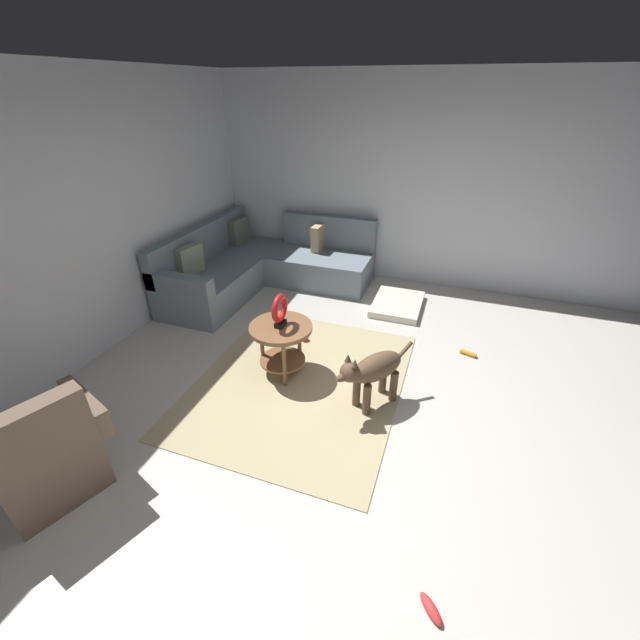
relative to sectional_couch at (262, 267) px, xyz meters
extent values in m
cube|color=beige|center=(-1.99, -2.01, -0.34)|extent=(6.00, 6.00, 0.10)
cube|color=silver|center=(-1.99, 0.93, 1.06)|extent=(6.00, 0.12, 2.70)
cube|color=silver|center=(0.95, -2.01, 1.06)|extent=(0.12, 6.00, 2.70)
cube|color=tan|center=(-1.84, -1.31, -0.29)|extent=(2.30, 1.90, 0.01)
cube|color=slate|center=(-0.26, 0.39, -0.08)|extent=(2.20, 0.85, 0.42)
cube|color=slate|center=(-0.26, 0.75, 0.36)|extent=(2.20, 0.14, 0.46)
cube|color=slate|center=(0.41, -0.73, -0.08)|extent=(0.85, 1.40, 0.42)
cube|color=slate|center=(0.77, -0.73, 0.36)|extent=(0.14, 1.40, 0.46)
cube|color=slate|center=(-1.28, 0.39, 0.24)|extent=(0.16, 0.85, 0.22)
cube|color=slate|center=(0.49, 0.60, 0.30)|extent=(0.39, 0.16, 0.38)
cube|color=gray|center=(-0.76, 0.60, 0.30)|extent=(0.39, 0.18, 0.38)
cube|color=tan|center=(0.62, -0.63, 0.30)|extent=(0.38, 0.14, 0.38)
cube|color=brown|center=(-3.53, -0.10, -0.09)|extent=(0.77, 0.77, 0.40)
cube|color=brown|center=(-3.61, -0.33, 0.35)|extent=(0.61, 0.34, 0.48)
cube|color=brown|center=(-3.20, -0.22, 0.22)|extent=(0.30, 0.60, 0.22)
cylinder|color=brown|center=(-1.75, -1.10, 0.23)|extent=(0.60, 0.60, 0.04)
cylinder|color=brown|center=(-1.75, -1.10, -0.14)|extent=(0.45, 0.45, 0.02)
cylinder|color=brown|center=(-1.75, -0.88, -0.04)|extent=(0.04, 0.04, 0.50)
cylinder|color=brown|center=(-1.94, -1.20, -0.04)|extent=(0.04, 0.04, 0.50)
cylinder|color=brown|center=(-1.57, -1.20, -0.04)|extent=(0.04, 0.04, 0.50)
cube|color=black|center=(-1.75, -1.10, 0.27)|extent=(0.12, 0.08, 0.05)
torus|color=red|center=(-1.75, -1.10, 0.44)|extent=(0.28, 0.06, 0.28)
cube|color=beige|center=(-0.01, -1.93, -0.25)|extent=(0.80, 0.60, 0.09)
cylinder|color=brown|center=(-2.06, -2.03, -0.13)|extent=(0.07, 0.07, 0.32)
cylinder|color=brown|center=(-1.98, -1.91, -0.13)|extent=(0.07, 0.07, 0.32)
cylinder|color=brown|center=(-1.81, -2.21, -0.13)|extent=(0.07, 0.07, 0.32)
cylinder|color=brown|center=(-1.73, -2.10, -0.13)|extent=(0.07, 0.07, 0.32)
ellipsoid|color=brown|center=(-1.90, -2.06, 0.11)|extent=(0.55, 0.48, 0.24)
sphere|color=brown|center=(-2.14, -1.88, 0.18)|extent=(0.17, 0.17, 0.17)
ellipsoid|color=brown|center=(-2.20, -1.84, 0.16)|extent=(0.14, 0.13, 0.07)
cone|color=brown|center=(-2.16, -1.93, 0.30)|extent=(0.06, 0.06, 0.07)
cone|color=brown|center=(-2.10, -1.85, 0.30)|extent=(0.06, 0.06, 0.07)
cylinder|color=brown|center=(-1.64, -2.24, 0.15)|extent=(0.18, 0.15, 0.16)
sphere|color=red|center=(-1.16, -1.10, -0.25)|extent=(0.08, 0.08, 0.08)
cylinder|color=orange|center=(-0.83, -2.84, -0.27)|extent=(0.10, 0.18, 0.05)
ellipsoid|color=red|center=(-3.45, -2.73, -0.26)|extent=(0.17, 0.17, 0.06)
camera|label=1|loc=(-4.69, -2.53, 2.21)|focal=22.67mm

